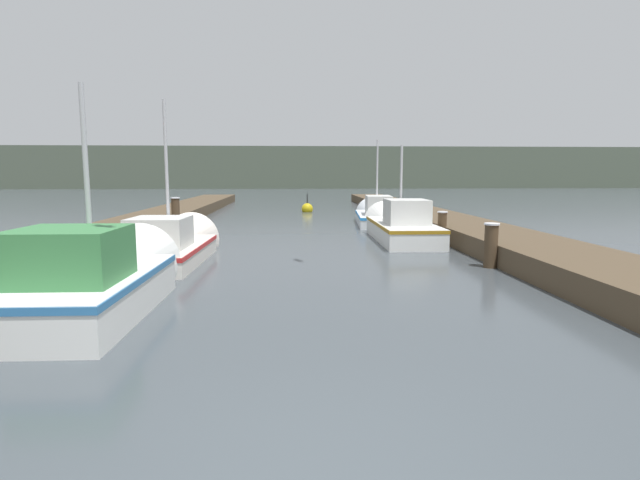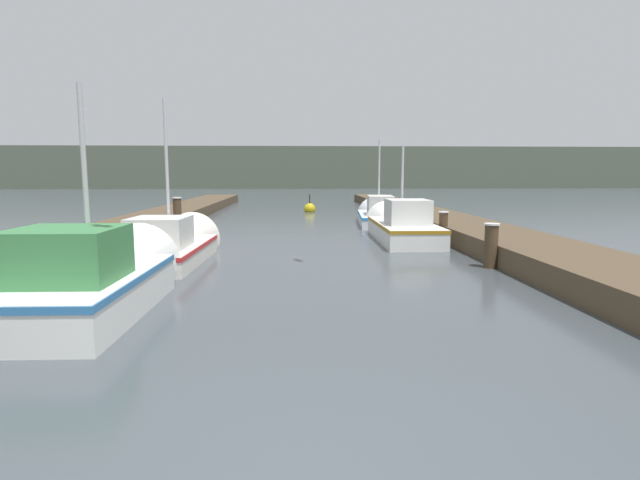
{
  "view_description": "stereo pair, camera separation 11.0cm",
  "coord_description": "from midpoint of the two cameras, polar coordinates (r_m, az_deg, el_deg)",
  "views": [
    {
      "loc": [
        -0.19,
        -3.17,
        2.19
      ],
      "look_at": [
        0.53,
        9.32,
        0.5
      ],
      "focal_mm": 28.0,
      "sensor_mm": 36.0,
      "label": 1
    },
    {
      "loc": [
        -0.08,
        -3.17,
        2.19
      ],
      "look_at": [
        0.53,
        9.32,
        0.5
      ],
      "focal_mm": 28.0,
      "sensor_mm": 36.0,
      "label": 2
    }
  ],
  "objects": [
    {
      "name": "dock_left",
      "position": [
        20.06,
        -19.51,
        1.73
      ],
      "size": [
        2.37,
        40.0,
        0.53
      ],
      "color": "#4C3D2B",
      "rests_on": "ground_plane"
    },
    {
      "name": "fishing_boat_0",
      "position": [
        8.92,
        -24.3,
        -4.1
      ],
      "size": [
        1.87,
        4.55,
        4.06
      ],
      "rotation": [
        0.0,
        0.0,
        -0.01
      ],
      "color": "silver",
      "rests_on": "ground_plane"
    },
    {
      "name": "channel_buoy",
      "position": [
        28.25,
        -1.58,
        3.59
      ],
      "size": [
        0.64,
        0.64,
        1.14
      ],
      "color": "gold",
      "rests_on": "ground_plane"
    },
    {
      "name": "fishing_boat_3",
      "position": [
        22.04,
        6.28,
        2.9
      ],
      "size": [
        2.06,
        5.28,
        4.14
      ],
      "rotation": [
        0.0,
        0.0,
        -0.09
      ],
      "color": "silver",
      "rests_on": "ground_plane"
    },
    {
      "name": "fishing_boat_1",
      "position": [
        13.26,
        -16.7,
        -0.59
      ],
      "size": [
        1.86,
        4.71,
        4.52
      ],
      "rotation": [
        0.0,
        0.0,
        -0.03
      ],
      "color": "silver",
      "rests_on": "ground_plane"
    },
    {
      "name": "fishing_boat_2",
      "position": [
        17.11,
        8.7,
        1.66
      ],
      "size": [
        1.79,
        5.88,
        3.57
      ],
      "rotation": [
        0.0,
        0.0,
        -0.02
      ],
      "color": "silver",
      "rests_on": "ground_plane"
    },
    {
      "name": "mooring_piling_2",
      "position": [
        19.07,
        -16.32,
        2.76
      ],
      "size": [
        0.34,
        0.34,
        1.31
      ],
      "color": "#473523",
      "rests_on": "ground_plane"
    },
    {
      "name": "mooring_piling_1",
      "position": [
        12.19,
        18.71,
        -0.57
      ],
      "size": [
        0.35,
        0.35,
        1.04
      ],
      "color": "#473523",
      "rests_on": "ground_plane"
    },
    {
      "name": "mooring_piling_0",
      "position": [
        16.03,
        13.59,
        1.44
      ],
      "size": [
        0.32,
        0.32,
        1.0
      ],
      "color": "#473523",
      "rests_on": "ground_plane"
    },
    {
      "name": "dock_right",
      "position": [
        20.14,
        13.67,
        1.97
      ],
      "size": [
        2.37,
        40.0,
        0.53
      ],
      "color": "#4C3D2B",
      "rests_on": "ground_plane"
    },
    {
      "name": "distant_shore_ridge",
      "position": [
        77.87,
        -3.25,
        8.21
      ],
      "size": [
        120.0,
        16.0,
        5.88
      ],
      "color": "#4C5647",
      "rests_on": "ground_plane"
    }
  ]
}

